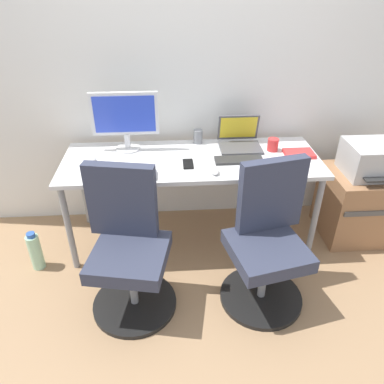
# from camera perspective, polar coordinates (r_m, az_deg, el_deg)

# --- Properties ---
(ground_plane) EXTENTS (5.28, 5.28, 0.00)m
(ground_plane) POSITION_cam_1_polar(r_m,az_deg,el_deg) (3.03, -0.07, -7.02)
(ground_plane) COLOR #9E7A56
(back_wall) EXTENTS (4.40, 0.04, 2.60)m
(back_wall) POSITION_cam_1_polar(r_m,az_deg,el_deg) (2.83, -0.68, 19.59)
(back_wall) COLOR white
(back_wall) RESTS_ON ground
(desk) EXTENTS (1.84, 0.66, 0.72)m
(desk) POSITION_cam_1_polar(r_m,az_deg,el_deg) (2.67, -0.07, 4.04)
(desk) COLOR silver
(desk) RESTS_ON ground
(office_chair_left) EXTENTS (0.54, 0.54, 0.94)m
(office_chair_left) POSITION_cam_1_polar(r_m,az_deg,el_deg) (2.30, -9.85, -8.69)
(office_chair_left) COLOR black
(office_chair_left) RESTS_ON ground
(office_chair_right) EXTENTS (0.54, 0.54, 0.94)m
(office_chair_right) POSITION_cam_1_polar(r_m,az_deg,el_deg) (2.36, 11.53, -7.71)
(office_chair_right) COLOR black
(office_chair_right) RESTS_ON ground
(side_cabinet) EXTENTS (0.54, 0.50, 0.56)m
(side_cabinet) POSITION_cam_1_polar(r_m,az_deg,el_deg) (3.21, 24.42, -1.69)
(side_cabinet) COLOR #996B47
(side_cabinet) RESTS_ON ground
(printer) EXTENTS (0.38, 0.40, 0.24)m
(printer) POSITION_cam_1_polar(r_m,az_deg,el_deg) (3.03, 26.08, 4.59)
(printer) COLOR #B7B7B7
(printer) RESTS_ON side_cabinet
(water_bottle_on_floor) EXTENTS (0.09, 0.09, 0.31)m
(water_bottle_on_floor) POSITION_cam_1_polar(r_m,az_deg,el_deg) (2.90, -23.10, -8.45)
(water_bottle_on_floor) COLOR #A5D8B2
(water_bottle_on_floor) RESTS_ON ground
(desktop_monitor) EXTENTS (0.48, 0.18, 0.43)m
(desktop_monitor) POSITION_cam_1_polar(r_m,az_deg,el_deg) (2.72, -10.35, 11.31)
(desktop_monitor) COLOR silver
(desktop_monitor) RESTS_ON desk
(open_laptop) EXTENTS (0.31, 0.27, 0.22)m
(open_laptop) POSITION_cam_1_polar(r_m,az_deg,el_deg) (2.83, 7.38, 8.07)
(open_laptop) COLOR #4C4C51
(open_laptop) RESTS_ON desk
(keyboard_by_monitor) EXTENTS (0.34, 0.12, 0.02)m
(keyboard_by_monitor) POSITION_cam_1_polar(r_m,az_deg,el_deg) (2.43, -9.50, 2.49)
(keyboard_by_monitor) COLOR #515156
(keyboard_by_monitor) RESTS_ON desk
(keyboard_by_laptop) EXTENTS (0.34, 0.12, 0.02)m
(keyboard_by_laptop) POSITION_cam_1_polar(r_m,az_deg,el_deg) (2.62, 7.26, 4.95)
(keyboard_by_laptop) COLOR #2D2D2D
(keyboard_by_laptop) RESTS_ON desk
(mouse_by_monitor) EXTENTS (0.06, 0.10, 0.03)m
(mouse_by_monitor) POSITION_cam_1_polar(r_m,az_deg,el_deg) (2.44, 3.57, 3.24)
(mouse_by_monitor) COLOR silver
(mouse_by_monitor) RESTS_ON desk
(mouse_by_laptop) EXTENTS (0.06, 0.10, 0.03)m
(mouse_by_laptop) POSITION_cam_1_polar(r_m,az_deg,el_deg) (2.69, -15.28, 4.91)
(mouse_by_laptop) COLOR silver
(mouse_by_laptop) RESTS_ON desk
(coffee_mug) EXTENTS (0.08, 0.08, 0.09)m
(coffee_mug) POSITION_cam_1_polar(r_m,az_deg,el_deg) (2.81, 12.43, 7.18)
(coffee_mug) COLOR red
(coffee_mug) RESTS_ON desk
(pen_cup) EXTENTS (0.07, 0.07, 0.10)m
(pen_cup) POSITION_cam_1_polar(r_m,az_deg,el_deg) (2.86, 0.94, 8.61)
(pen_cup) COLOR slate
(pen_cup) RESTS_ON desk
(phone_near_laptop) EXTENTS (0.07, 0.14, 0.01)m
(phone_near_laptop) POSITION_cam_1_polar(r_m,az_deg,el_deg) (2.55, -0.62, 4.38)
(phone_near_laptop) COLOR black
(phone_near_laptop) RESTS_ON desk
(notebook) EXTENTS (0.21, 0.15, 0.03)m
(notebook) POSITION_cam_1_polar(r_m,az_deg,el_deg) (2.79, 16.29, 5.71)
(notebook) COLOR red
(notebook) RESTS_ON desk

